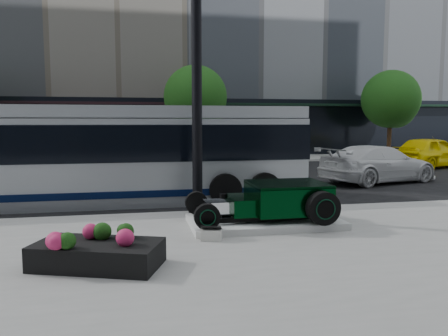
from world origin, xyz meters
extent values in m
plane|color=black|center=(0.00, 0.00, 0.00)|extent=(120.00, 120.00, 0.00)
cube|color=gray|center=(0.00, 14.00, 0.06)|extent=(70.00, 4.00, 0.12)
cube|color=black|center=(-10.00, 16.20, 2.00)|extent=(22.00, 0.50, 4.00)
cube|color=black|center=(13.00, 16.20, 2.00)|extent=(24.00, 0.50, 4.00)
cube|color=black|center=(-10.00, 15.60, 3.60)|extent=(22.00, 1.60, 0.15)
cube|color=black|center=(13.00, 15.60, 3.60)|extent=(24.00, 1.60, 0.15)
cylinder|color=black|center=(1.00, 13.00, 1.42)|extent=(0.28, 0.28, 2.60)
sphere|color=#11360E|center=(1.00, 13.00, 3.92)|extent=(3.80, 3.80, 3.80)
sphere|color=#11360E|center=(1.60, 13.30, 3.32)|extent=(2.60, 2.60, 2.60)
cylinder|color=black|center=(14.00, 13.00, 1.42)|extent=(0.28, 0.28, 2.60)
sphere|color=#11360E|center=(14.00, 13.00, 3.92)|extent=(3.80, 3.80, 3.80)
sphere|color=#11360E|center=(14.60, 13.30, 3.32)|extent=(2.60, 2.60, 2.60)
cube|color=silver|center=(0.23, -3.90, 0.20)|extent=(3.40, 1.80, 0.15)
cube|color=black|center=(0.23, -4.35, 0.37)|extent=(3.00, 0.08, 0.10)
cube|color=black|center=(0.23, -3.45, 0.37)|extent=(3.00, 0.08, 0.10)
cube|color=black|center=(0.78, -3.90, 0.72)|extent=(1.70, 1.45, 0.62)
cube|color=black|center=(0.78, -3.90, 1.05)|extent=(1.70, 1.45, 0.06)
cube|color=black|center=(-0.32, -3.90, 0.60)|extent=(0.55, 1.05, 0.38)
cube|color=silver|center=(-0.87, -3.90, 0.55)|extent=(0.55, 0.55, 0.34)
cylinder|color=black|center=(-0.72, -3.90, 0.82)|extent=(0.18, 0.18, 0.10)
cylinder|color=black|center=(-1.22, -3.90, 0.43)|extent=(0.06, 1.55, 0.06)
cylinder|color=black|center=(1.28, -4.75, 0.63)|extent=(0.72, 0.24, 0.72)
cylinder|color=black|center=(1.28, -4.87, 0.63)|extent=(0.37, 0.02, 0.37)
torus|color=#09321D|center=(1.28, -4.88, 0.63)|extent=(0.44, 0.02, 0.44)
cylinder|color=black|center=(1.28, -3.05, 0.63)|extent=(0.72, 0.24, 0.72)
cylinder|color=black|center=(1.28, -2.92, 0.63)|extent=(0.37, 0.02, 0.37)
torus|color=#09321D|center=(1.28, -2.91, 0.63)|extent=(0.44, 0.02, 0.44)
cylinder|color=black|center=(-1.22, -4.68, 0.54)|extent=(0.54, 0.16, 0.54)
cylinder|color=black|center=(-1.22, -4.76, 0.54)|extent=(0.28, 0.02, 0.28)
torus|color=#09321D|center=(-1.22, -4.77, 0.54)|extent=(0.34, 0.02, 0.34)
cylinder|color=black|center=(-1.22, -3.12, 0.54)|extent=(0.54, 0.16, 0.54)
cylinder|color=black|center=(-1.22, -3.03, 0.54)|extent=(0.28, 0.02, 0.28)
torus|color=#09321D|center=(-1.22, -3.02, 0.54)|extent=(0.34, 0.02, 0.34)
cube|color=silver|center=(-1.17, -4.90, 0.23)|extent=(0.47, 0.40, 0.22)
cube|color=black|center=(-1.17, -4.90, 0.35)|extent=(0.47, 0.39, 0.15)
cylinder|color=black|center=(-1.08, -2.31, 4.42)|extent=(0.26, 0.26, 8.59)
cylinder|color=black|center=(-1.08, -2.31, 0.23)|extent=(0.47, 0.47, 0.21)
cube|color=black|center=(-3.27, -6.12, 0.32)|extent=(2.24, 1.64, 0.40)
sphere|color=#DC2665|center=(-3.97, -6.12, 0.64)|extent=(0.26, 0.26, 0.26)
sphere|color=#11360E|center=(-3.69, -6.12, 0.64)|extent=(0.26, 0.26, 0.26)
sphere|color=#DC2665|center=(-3.41, -6.12, 0.64)|extent=(0.26, 0.26, 0.26)
sphere|color=#11360E|center=(-3.13, -6.12, 0.64)|extent=(0.26, 0.26, 0.26)
sphere|color=#DC2665|center=(-2.84, -6.12, 0.64)|extent=(0.26, 0.26, 0.26)
sphere|color=#11360E|center=(-2.56, -6.12, 0.64)|extent=(0.26, 0.26, 0.26)
cube|color=#B0B4BA|center=(-3.46, 0.38, 1.27)|extent=(12.00, 2.55, 2.55)
cube|color=#07143A|center=(-3.46, 0.38, 0.42)|extent=(12.05, 2.60, 0.20)
cube|color=black|center=(-3.46, 0.38, 1.85)|extent=(12.05, 2.60, 1.05)
cube|color=#B0B4BA|center=(-3.46, 0.38, 2.75)|extent=(12.00, 2.40, 0.35)
cube|color=black|center=(2.57, 0.38, 1.55)|extent=(0.06, 2.30, 1.70)
cylinder|color=black|center=(-0.06, -0.92, 0.48)|extent=(0.96, 0.28, 0.96)
cylinder|color=black|center=(-0.06, 1.68, 0.48)|extent=(0.96, 0.28, 0.96)
cylinder|color=black|center=(1.14, -0.92, 0.48)|extent=(0.96, 0.28, 0.96)
cylinder|color=black|center=(1.14, 1.68, 0.48)|extent=(0.96, 0.28, 0.96)
imported|color=white|center=(7.02, 2.67, 0.75)|extent=(5.57, 3.46, 1.51)
imported|color=#FFE300|center=(12.82, 7.19, 0.83)|extent=(5.26, 3.55, 1.66)
camera|label=1|loc=(-2.64, -13.30, 2.48)|focal=35.00mm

